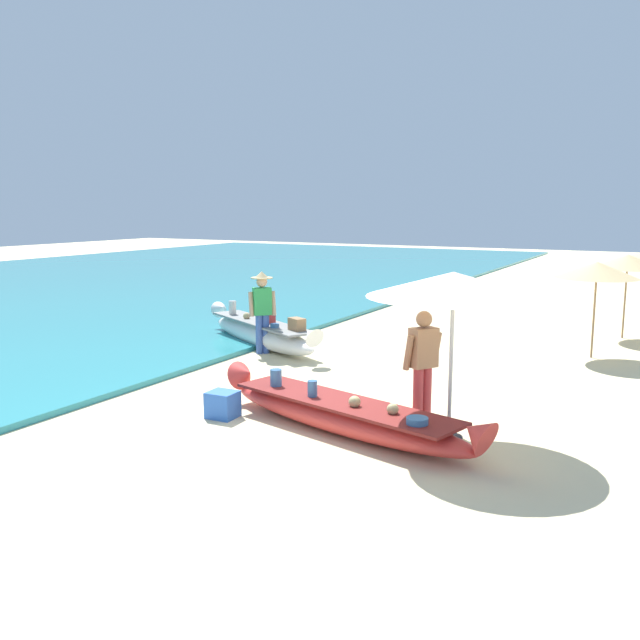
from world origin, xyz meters
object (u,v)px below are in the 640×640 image
at_px(boat_white_midground, 261,333).
at_px(person_tourist_customer, 423,362).
at_px(person_vendor_hatted, 262,306).
at_px(boat_red_foreground, 343,415).
at_px(patio_umbrella_large, 453,285).
at_px(cooler_box, 223,405).

relative_size(boat_white_midground, person_tourist_customer, 2.53).
xyz_separation_m(boat_white_midground, person_tourist_customer, (4.88, -3.45, 0.60)).
distance_m(boat_white_midground, person_tourist_customer, 6.01).
bearing_deg(person_vendor_hatted, boat_red_foreground, -44.71).
bearing_deg(person_tourist_customer, person_vendor_hatted, 147.08).
distance_m(boat_red_foreground, person_vendor_hatted, 5.18).
bearing_deg(boat_red_foreground, person_tourist_customer, 39.46).
height_order(person_tourist_customer, patio_umbrella_large, patio_umbrella_large).
relative_size(boat_red_foreground, person_tourist_customer, 2.73).
relative_size(boat_red_foreground, patio_umbrella_large, 2.01).
distance_m(boat_white_midground, patio_umbrella_large, 6.81).
bearing_deg(person_tourist_customer, boat_white_midground, 144.73).
xyz_separation_m(person_vendor_hatted, patio_umbrella_large, (4.99, -3.27, 1.04)).
xyz_separation_m(boat_white_midground, person_vendor_hatted, (0.39, -0.54, 0.66)).
xyz_separation_m(boat_red_foreground, boat_white_midground, (-4.03, 4.15, 0.07)).
height_order(boat_red_foreground, person_vendor_hatted, person_vendor_hatted).
xyz_separation_m(boat_red_foreground, person_tourist_customer, (0.85, 0.70, 0.67)).
height_order(patio_umbrella_large, cooler_box, patio_umbrella_large).
height_order(boat_white_midground, person_tourist_customer, person_tourist_customer).
relative_size(patio_umbrella_large, cooler_box, 5.42).
distance_m(person_tourist_customer, cooler_box, 2.90).
xyz_separation_m(boat_red_foreground, patio_umbrella_large, (1.35, 0.34, 1.77)).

